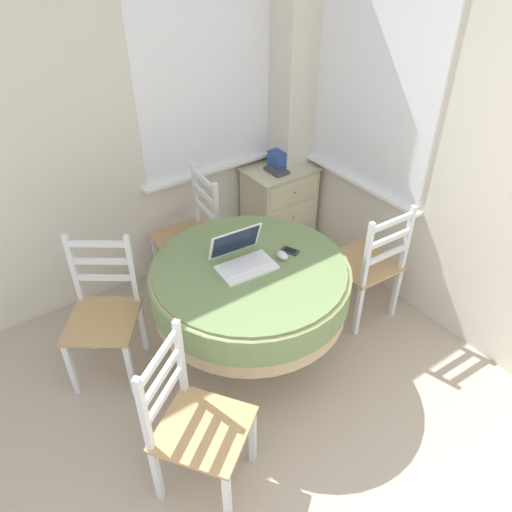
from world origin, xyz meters
name	(u,v)px	position (x,y,z in m)	size (l,w,h in m)	color
corner_room_shell	(304,157)	(1.05, 1.83, 1.28)	(4.12, 4.78, 2.55)	beige
round_dining_table	(250,285)	(0.58, 1.71, 0.61)	(1.21, 1.21, 0.75)	#4C3D2D
laptop	(242,258)	(0.55, 1.75, 0.80)	(0.35, 0.30, 0.21)	white
computer_mouse	(282,255)	(0.78, 1.66, 0.77)	(0.06, 0.09, 0.05)	silver
cell_phone	(290,251)	(0.87, 1.69, 0.75)	(0.10, 0.12, 0.01)	#2D2D33
dining_chair_near_back_window	(191,235)	(0.65, 2.61, 0.45)	(0.46, 0.45, 0.93)	tan
dining_chair_near_right_window	(368,265)	(1.48, 1.58, 0.45)	(0.43, 0.44, 0.93)	tan
dining_chair_camera_near	(194,424)	(-0.14, 1.15, 0.45)	(0.58, 0.59, 0.93)	tan
dining_chair_left_flank	(104,314)	(-0.21, 2.16, 0.45)	(0.58, 0.59, 0.93)	tan
corner_cabinet	(279,206)	(1.55, 2.68, 0.36)	(0.57, 0.41, 0.72)	beige
storage_box	(280,159)	(1.57, 2.71, 0.78)	(0.16, 0.14, 0.14)	#2D4C93
book_on_cabinet	(277,171)	(1.49, 2.65, 0.73)	(0.13, 0.19, 0.02)	#3F3F44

